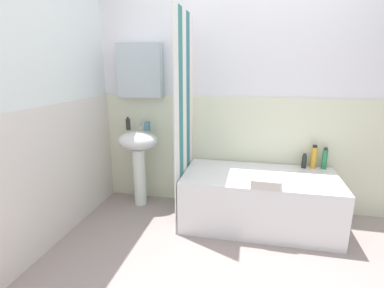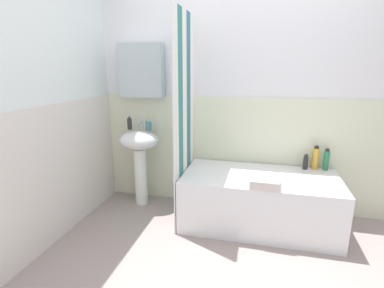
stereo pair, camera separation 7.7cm
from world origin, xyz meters
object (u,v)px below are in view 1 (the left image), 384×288
at_px(bathtub, 259,199).
at_px(lotion_bottle, 325,159).
at_px(toothbrush_cup, 147,126).
at_px(shampoo_bottle, 304,161).
at_px(sink, 138,152).
at_px(soap_dispenser, 128,124).
at_px(towel_folded, 265,181).
at_px(conditioner_bottle, 314,157).

distance_m(bathtub, lotion_bottle, 0.78).
distance_m(toothbrush_cup, shampoo_bottle, 1.67).
xyz_separation_m(sink, bathtub, (1.30, -0.18, -0.36)).
bearing_deg(soap_dispenser, towel_folded, -18.60).
height_order(sink, soap_dispenser, soap_dispenser).
height_order(toothbrush_cup, conditioner_bottle, toothbrush_cup).
relative_size(sink, shampoo_bottle, 5.47).
distance_m(lotion_bottle, shampoo_bottle, 0.20).
bearing_deg(bathtub, towel_folded, -81.28).
relative_size(shampoo_bottle, towel_folded, 0.62).
relative_size(conditioner_bottle, towel_folded, 0.98).
xyz_separation_m(lotion_bottle, shampoo_bottle, (-0.19, -0.01, -0.03)).
bearing_deg(soap_dispenser, conditioner_bottle, 1.97).
bearing_deg(conditioner_bottle, shampoo_bottle, -167.64).
distance_m(sink, soap_dispenser, 0.32).
height_order(lotion_bottle, conditioner_bottle, conditioner_bottle).
bearing_deg(toothbrush_cup, towel_folded, -21.78).
height_order(sink, shampoo_bottle, sink).
distance_m(toothbrush_cup, bathtub, 1.39).
height_order(soap_dispenser, conditioner_bottle, soap_dispenser).
bearing_deg(bathtub, soap_dispenser, 170.23).
bearing_deg(bathtub, conditioner_bottle, 30.84).
xyz_separation_m(bathtub, shampoo_bottle, (0.43, 0.29, 0.33)).
relative_size(soap_dispenser, conditioner_bottle, 0.61).
bearing_deg(shampoo_bottle, soap_dispenser, -178.55).
distance_m(sink, lotion_bottle, 1.93).
xyz_separation_m(soap_dispenser, toothbrush_cup, (0.22, 0.00, -0.02)).
height_order(conditioner_bottle, towel_folded, conditioner_bottle).
bearing_deg(conditioner_bottle, bathtub, -149.16).
xyz_separation_m(toothbrush_cup, lotion_bottle, (1.84, 0.06, -0.27)).
bearing_deg(towel_folded, soap_dispenser, 161.40).
height_order(sink, bathtub, sink).
distance_m(sink, shampoo_bottle, 1.73).
bearing_deg(shampoo_bottle, towel_folded, -126.12).
xyz_separation_m(sink, towel_folded, (1.33, -0.42, -0.06)).
relative_size(bathtub, lotion_bottle, 6.55).
distance_m(toothbrush_cup, lotion_bottle, 1.86).
bearing_deg(conditioner_bottle, lotion_bottle, -3.43).
distance_m(sink, toothbrush_cup, 0.29).
xyz_separation_m(toothbrush_cup, shampoo_bottle, (1.65, 0.04, -0.30)).
relative_size(sink, soap_dispenser, 5.74).
xyz_separation_m(toothbrush_cup, towel_folded, (1.25, -0.50, -0.33)).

